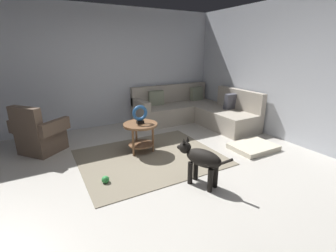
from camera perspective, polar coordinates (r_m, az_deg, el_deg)
name	(u,v)px	position (r m, az deg, el deg)	size (l,w,h in m)	color
ground_plane	(161,181)	(3.55, -1.67, -13.05)	(6.00, 6.00, 0.10)	beige
wall_back	(102,68)	(5.83, -15.68, 13.16)	(6.00, 0.12, 2.70)	silver
wall_right	(301,73)	(5.12, 29.37, 10.97)	(0.12, 6.00, 2.70)	silver
area_rug	(150,157)	(4.14, -4.35, -7.45)	(2.30, 1.90, 0.01)	gray
sectional_couch	(194,111)	(5.99, 6.31, 3.55)	(2.20, 2.25, 0.88)	#B2A899
armchair	(39,135)	(4.79, -28.54, -1.96)	(0.97, 1.00, 0.88)	brown
side_table	(141,130)	(4.21, -6.61, -0.99)	(0.60, 0.60, 0.54)	brown
torus_sculpture	(140,114)	(4.12, -6.76, 2.88)	(0.28, 0.08, 0.33)	black
dog_bed_mat	(253,147)	(4.70, 19.82, -4.75)	(0.80, 0.60, 0.09)	beige
dog	(201,159)	(3.23, 7.83, -7.87)	(0.40, 0.81, 0.63)	black
dog_toy_ball	(105,180)	(3.48, -14.79, -12.36)	(0.11, 0.11, 0.11)	green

